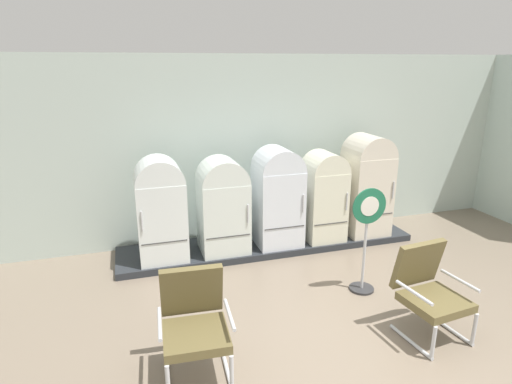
# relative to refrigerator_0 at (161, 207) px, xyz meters

# --- Properties ---
(ground) EXTENTS (12.00, 10.00, 0.05)m
(ground) POSITION_rel_refrigerator_0_xyz_m (1.66, -2.91, -0.92)
(ground) COLOR #7D6D5C
(back_wall) EXTENTS (11.76, 0.12, 2.98)m
(back_wall) POSITION_rel_refrigerator_0_xyz_m (1.66, 0.75, 0.61)
(back_wall) COLOR #B8C8BE
(back_wall) RESTS_ON ground
(display_plinth) EXTENTS (4.69, 0.95, 0.10)m
(display_plinth) POSITION_rel_refrigerator_0_xyz_m (1.66, 0.12, -0.84)
(display_plinth) COLOR #272B30
(display_plinth) RESTS_ON ground
(refrigerator_0) EXTENTS (0.68, 0.66, 1.49)m
(refrigerator_0) POSITION_rel_refrigerator_0_xyz_m (0.00, 0.00, 0.00)
(refrigerator_0) COLOR white
(refrigerator_0) RESTS_ON display_plinth
(refrigerator_1) EXTENTS (0.70, 0.67, 1.43)m
(refrigerator_1) POSITION_rel_refrigerator_0_xyz_m (0.90, 0.01, -0.04)
(refrigerator_1) COLOR silver
(refrigerator_1) RESTS_ON display_plinth
(refrigerator_2) EXTENTS (0.69, 0.67, 1.53)m
(refrigerator_2) POSITION_rel_refrigerator_0_xyz_m (1.77, 0.01, 0.02)
(refrigerator_2) COLOR white
(refrigerator_2) RESTS_ON display_plinth
(refrigerator_3) EXTENTS (0.61, 0.62, 1.43)m
(refrigerator_3) POSITION_rel_refrigerator_0_xyz_m (2.53, -0.02, -0.03)
(refrigerator_3) COLOR silver
(refrigerator_3) RESTS_ON display_plinth
(refrigerator_4) EXTENTS (0.68, 0.68, 1.65)m
(refrigerator_4) POSITION_rel_refrigerator_0_xyz_m (3.31, 0.01, 0.08)
(refrigerator_4) COLOR silver
(refrigerator_4) RESTS_ON display_plinth
(armchair_left) EXTENTS (0.70, 0.74, 1.01)m
(armchair_left) POSITION_rel_refrigerator_0_xyz_m (0.08, -2.36, -0.35)
(armchair_left) COLOR silver
(armchair_left) RESTS_ON ground
(armchair_right) EXTENTS (0.72, 0.76, 1.01)m
(armchair_right) POSITION_rel_refrigerator_0_xyz_m (2.57, -2.52, -0.35)
(armchair_right) COLOR silver
(armchair_right) RESTS_ON ground
(sign_stand) EXTENTS (0.46, 0.32, 1.39)m
(sign_stand) POSITION_rel_refrigerator_0_xyz_m (2.39, -1.54, -0.21)
(sign_stand) COLOR #2D2D30
(sign_stand) RESTS_ON ground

